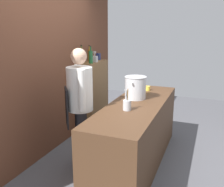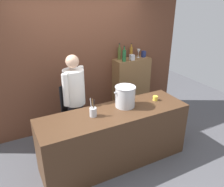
{
  "view_description": "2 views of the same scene",
  "coord_description": "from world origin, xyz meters",
  "px_view_note": "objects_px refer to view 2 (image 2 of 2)",
  "views": [
    {
      "loc": [
        -3.21,
        -0.92,
        1.9
      ],
      "look_at": [
        0.16,
        0.43,
        0.96
      ],
      "focal_mm": 40.48,
      "sensor_mm": 36.0,
      "label": 1
    },
    {
      "loc": [
        -1.41,
        -2.62,
        2.52
      ],
      "look_at": [
        0.14,
        0.35,
        1.03
      ],
      "focal_mm": 36.41,
      "sensor_mm": 36.0,
      "label": 2
    }
  ],
  "objects_px": {
    "wine_bottle_amber": "(131,52)",
    "wine_glass_wide": "(139,51)",
    "butter_jar": "(155,98)",
    "utensil_crock": "(93,112)",
    "stockpot_large": "(125,96)",
    "spice_tin_navy": "(144,54)",
    "wine_bottle_green": "(124,55)",
    "chef": "(74,96)",
    "wine_bottle_olive": "(119,53)",
    "spice_tin_silver": "(132,57)"
  },
  "relations": [
    {
      "from": "wine_bottle_olive",
      "to": "spice_tin_navy",
      "type": "relative_size",
      "value": 2.48
    },
    {
      "from": "chef",
      "to": "utensil_crock",
      "type": "distance_m",
      "value": 0.64
    },
    {
      "from": "wine_bottle_green",
      "to": "wine_bottle_olive",
      "type": "distance_m",
      "value": 0.18
    },
    {
      "from": "spice_tin_navy",
      "to": "wine_bottle_olive",
      "type": "bearing_deg",
      "value": 171.32
    },
    {
      "from": "wine_bottle_amber",
      "to": "spice_tin_silver",
      "type": "bearing_deg",
      "value": -115.88
    },
    {
      "from": "wine_glass_wide",
      "to": "stockpot_large",
      "type": "bearing_deg",
      "value": -130.91
    },
    {
      "from": "utensil_crock",
      "to": "wine_bottle_olive",
      "type": "xyz_separation_m",
      "value": [
        1.11,
        1.24,
        0.45
      ]
    },
    {
      "from": "spice_tin_navy",
      "to": "chef",
      "type": "bearing_deg",
      "value": -163.24
    },
    {
      "from": "butter_jar",
      "to": "wine_bottle_amber",
      "type": "distance_m",
      "value": 1.32
    },
    {
      "from": "butter_jar",
      "to": "wine_bottle_olive",
      "type": "height_order",
      "value": "wine_bottle_olive"
    },
    {
      "from": "butter_jar",
      "to": "wine_bottle_amber",
      "type": "bearing_deg",
      "value": 77.53
    },
    {
      "from": "chef",
      "to": "wine_bottle_olive",
      "type": "bearing_deg",
      "value": 171.16
    },
    {
      "from": "wine_bottle_amber",
      "to": "spice_tin_navy",
      "type": "bearing_deg",
      "value": -12.78
    },
    {
      "from": "spice_tin_silver",
      "to": "spice_tin_navy",
      "type": "relative_size",
      "value": 0.86
    },
    {
      "from": "wine_bottle_green",
      "to": "wine_glass_wide",
      "type": "relative_size",
      "value": 1.76
    },
    {
      "from": "wine_glass_wide",
      "to": "utensil_crock",
      "type": "bearing_deg",
      "value": -142.36
    },
    {
      "from": "stockpot_large",
      "to": "utensil_crock",
      "type": "xyz_separation_m",
      "value": [
        -0.57,
        -0.06,
        -0.09
      ]
    },
    {
      "from": "butter_jar",
      "to": "wine_bottle_olive",
      "type": "xyz_separation_m",
      "value": [
        0.0,
        1.22,
        0.48
      ]
    },
    {
      "from": "chef",
      "to": "stockpot_large",
      "type": "relative_size",
      "value": 4.4
    },
    {
      "from": "butter_jar",
      "to": "wine_bottle_amber",
      "type": "height_order",
      "value": "wine_bottle_amber"
    },
    {
      "from": "wine_bottle_olive",
      "to": "wine_bottle_amber",
      "type": "relative_size",
      "value": 1.07
    },
    {
      "from": "utensil_crock",
      "to": "spice_tin_silver",
      "type": "bearing_deg",
      "value": 39.21
    },
    {
      "from": "utensil_crock",
      "to": "spice_tin_silver",
      "type": "relative_size",
      "value": 2.53
    },
    {
      "from": "chef",
      "to": "spice_tin_navy",
      "type": "relative_size",
      "value": 12.93
    },
    {
      "from": "spice_tin_silver",
      "to": "utensil_crock",
      "type": "bearing_deg",
      "value": -140.79
    },
    {
      "from": "stockpot_large",
      "to": "spice_tin_navy",
      "type": "relative_size",
      "value": 2.94
    },
    {
      "from": "wine_bottle_olive",
      "to": "wine_glass_wide",
      "type": "bearing_deg",
      "value": -6.48
    },
    {
      "from": "wine_bottle_olive",
      "to": "spice_tin_navy",
      "type": "xyz_separation_m",
      "value": [
        0.53,
        -0.08,
        -0.06
      ]
    },
    {
      "from": "utensil_crock",
      "to": "stockpot_large",
      "type": "bearing_deg",
      "value": 6.4
    },
    {
      "from": "chef",
      "to": "utensil_crock",
      "type": "relative_size",
      "value": 5.94
    },
    {
      "from": "spice_tin_silver",
      "to": "spice_tin_navy",
      "type": "xyz_separation_m",
      "value": [
        0.34,
        0.09,
        0.01
      ]
    },
    {
      "from": "stockpot_large",
      "to": "spice_tin_navy",
      "type": "height_order",
      "value": "spice_tin_navy"
    },
    {
      "from": "wine_bottle_amber",
      "to": "wine_glass_wide",
      "type": "xyz_separation_m",
      "value": [
        0.16,
        -0.03,
        0.01
      ]
    },
    {
      "from": "stockpot_large",
      "to": "utensil_crock",
      "type": "relative_size",
      "value": 1.35
    },
    {
      "from": "butter_jar",
      "to": "utensil_crock",
      "type": "bearing_deg",
      "value": -179.31
    },
    {
      "from": "spice_tin_navy",
      "to": "butter_jar",
      "type": "bearing_deg",
      "value": -115.04
    },
    {
      "from": "wine_bottle_green",
      "to": "spice_tin_silver",
      "type": "bearing_deg",
      "value": 2.06
    },
    {
      "from": "chef",
      "to": "wine_bottle_green",
      "type": "xyz_separation_m",
      "value": [
        1.18,
        0.42,
        0.45
      ]
    },
    {
      "from": "wine_bottle_green",
      "to": "wine_bottle_amber",
      "type": "distance_m",
      "value": 0.3
    },
    {
      "from": "stockpot_large",
      "to": "chef",
      "type": "bearing_deg",
      "value": 137.14
    },
    {
      "from": "wine_bottle_green",
      "to": "wine_bottle_olive",
      "type": "bearing_deg",
      "value": 92.73
    },
    {
      "from": "stockpot_large",
      "to": "wine_bottle_green",
      "type": "distance_m",
      "value": 1.19
    },
    {
      "from": "utensil_crock",
      "to": "wine_glass_wide",
      "type": "distance_m",
      "value": 1.99
    },
    {
      "from": "wine_bottle_amber",
      "to": "wine_glass_wide",
      "type": "distance_m",
      "value": 0.16
    },
    {
      "from": "utensil_crock",
      "to": "butter_jar",
      "type": "xyz_separation_m",
      "value": [
        1.11,
        0.01,
        -0.03
      ]
    },
    {
      "from": "spice_tin_silver",
      "to": "spice_tin_navy",
      "type": "bearing_deg",
      "value": 14.6
    },
    {
      "from": "wine_bottle_amber",
      "to": "chef",
      "type": "bearing_deg",
      "value": -158.23
    },
    {
      "from": "chef",
      "to": "wine_bottle_amber",
      "type": "height_order",
      "value": "chef"
    },
    {
      "from": "stockpot_large",
      "to": "utensil_crock",
      "type": "bearing_deg",
      "value": -173.6
    },
    {
      "from": "chef",
      "to": "butter_jar",
      "type": "height_order",
      "value": "chef"
    }
  ]
}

